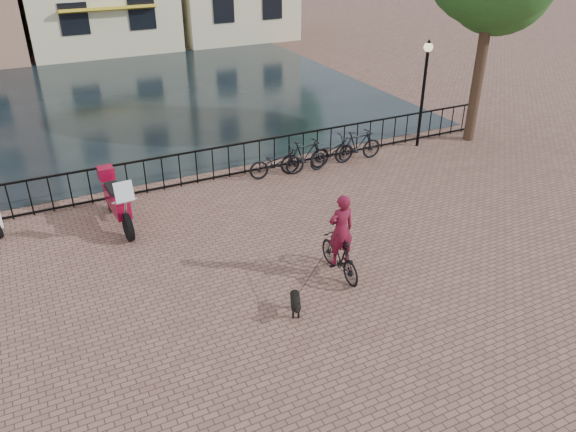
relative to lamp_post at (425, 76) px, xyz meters
name	(u,v)px	position (x,y,z in m)	size (l,w,h in m)	color
ground	(359,342)	(-7.20, -7.60, -2.38)	(100.00, 100.00, 0.00)	brown
canal_water	(141,99)	(-7.20, 9.70, -2.38)	(20.00, 20.00, 0.00)	black
railing	(213,164)	(-7.20, 0.40, -1.87)	(20.00, 0.05, 1.02)	black
lamp_post	(425,76)	(0.00, 0.00, 0.00)	(0.30, 0.30, 3.45)	black
cyclist	(340,241)	(-6.40, -5.52, -1.52)	(0.72, 1.66, 2.26)	black
dog	(295,303)	(-7.88, -6.32, -2.14)	(0.49, 0.74, 0.48)	black
motorcycle	(116,196)	(-10.26, -1.13, -1.57)	(0.66, 2.30, 1.62)	maroon
parked_bike_0	(277,163)	(-5.40, -0.20, -1.93)	(0.60, 1.72, 0.90)	black
parked_bike_1	(305,156)	(-4.45, -0.20, -1.88)	(0.47, 1.66, 1.00)	black
parked_bike_2	(332,152)	(-3.50, -0.20, -1.93)	(0.60, 1.72, 0.90)	black
parked_bike_3	(358,146)	(-2.55, -0.20, -1.88)	(0.47, 1.66, 1.00)	black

